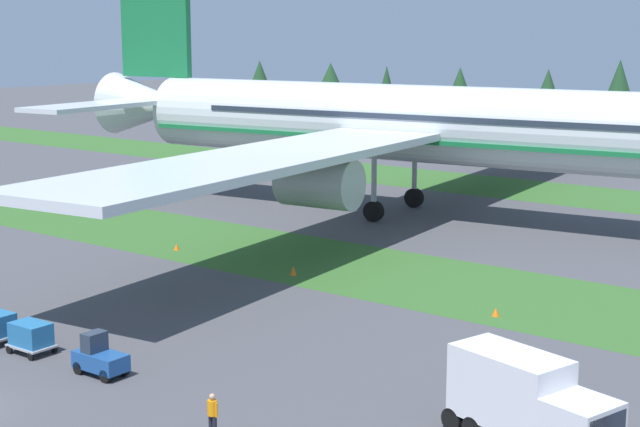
# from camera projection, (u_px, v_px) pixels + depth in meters

# --- Properties ---
(grass_strip_near) EXTENTS (320.00, 12.31, 0.01)m
(grass_strip_near) POSITION_uv_depth(u_px,v_px,m) (374.00, 271.00, 64.22)
(grass_strip_near) COLOR #336028
(grass_strip_near) RESTS_ON ground
(grass_strip_far) EXTENTS (320.00, 12.31, 0.01)m
(grass_strip_far) POSITION_uv_depth(u_px,v_px,m) (596.00, 197.00, 92.55)
(grass_strip_far) COLOR #336028
(grass_strip_far) RESTS_ON ground
(airliner) EXTENTS (67.51, 83.18, 22.07)m
(airliner) POSITION_uv_depth(u_px,v_px,m) (419.00, 124.00, 81.62)
(airliner) COLOR silver
(airliner) RESTS_ON ground
(baggage_tug) EXTENTS (2.63, 1.35, 1.97)m
(baggage_tug) POSITION_uv_depth(u_px,v_px,m) (100.00, 358.00, 44.77)
(baggage_tug) COLOR #1E4C8E
(baggage_tug) RESTS_ON ground
(cargo_dolly_lead) EXTENTS (2.23, 1.55, 1.55)m
(cargo_dolly_lead) POSITION_uv_depth(u_px,v_px,m) (31.00, 335.00, 47.71)
(cargo_dolly_lead) COLOR #A3A3A8
(cargo_dolly_lead) RESTS_ON ground
(catering_truck) EXTENTS (7.31, 3.94, 3.58)m
(catering_truck) POSITION_uv_depth(u_px,v_px,m) (528.00, 400.00, 36.57)
(catering_truck) COLOR silver
(catering_truck) RESTS_ON ground
(ground_crew_marshaller) EXTENTS (0.56, 0.36, 1.74)m
(ground_crew_marshaller) POSITION_uv_depth(u_px,v_px,m) (212.00, 413.00, 37.96)
(ground_crew_marshaller) COLOR black
(ground_crew_marshaller) RESTS_ON ground
(taxiway_marker_0) EXTENTS (0.44, 0.44, 0.47)m
(taxiway_marker_0) POSITION_uv_depth(u_px,v_px,m) (496.00, 312.00, 54.07)
(taxiway_marker_0) COLOR orange
(taxiway_marker_0) RESTS_ON ground
(taxiway_marker_1) EXTENTS (0.44, 0.44, 0.61)m
(taxiway_marker_1) POSITION_uv_depth(u_px,v_px,m) (293.00, 271.00, 63.08)
(taxiway_marker_1) COLOR orange
(taxiway_marker_1) RESTS_ON ground
(taxiway_marker_2) EXTENTS (0.44, 0.44, 0.47)m
(taxiway_marker_2) POSITION_uv_depth(u_px,v_px,m) (177.00, 247.00, 70.35)
(taxiway_marker_2) COLOR orange
(taxiway_marker_2) RESTS_ON ground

